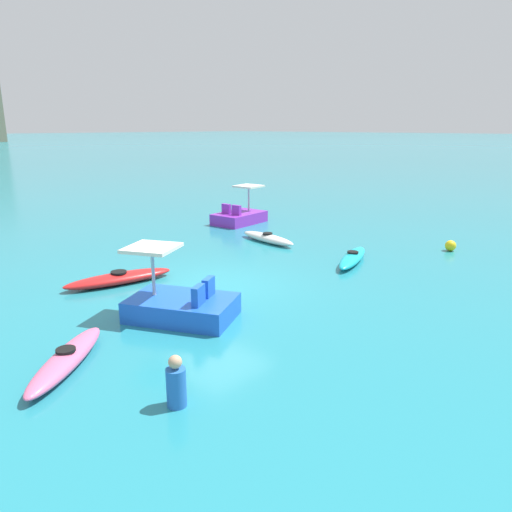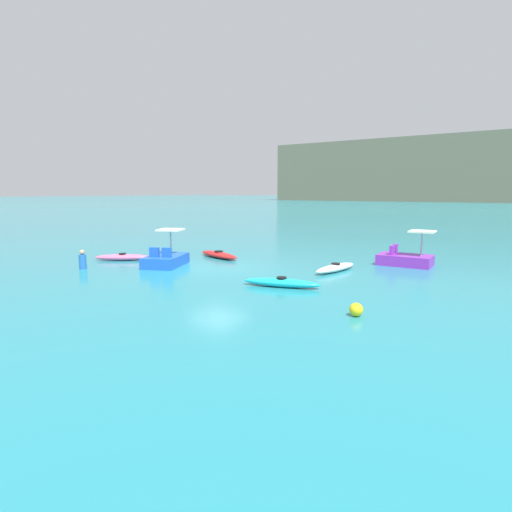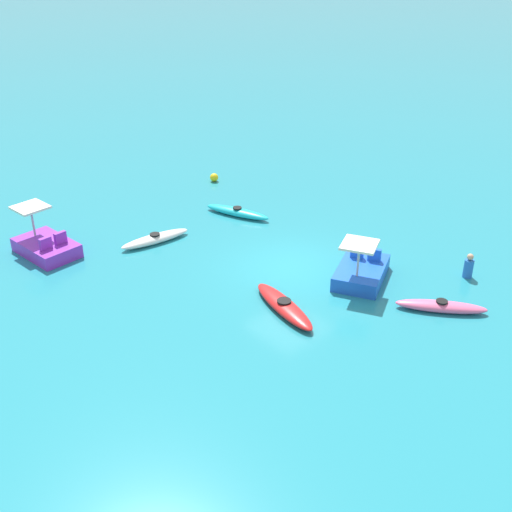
% 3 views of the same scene
% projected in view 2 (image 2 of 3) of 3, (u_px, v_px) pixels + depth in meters
% --- Properties ---
extents(ground_plane, '(600.00, 600.00, 0.00)m').
position_uv_depth(ground_plane, '(218.00, 267.00, 19.26)').
color(ground_plane, teal).
extents(headland_cliff, '(133.16, 54.54, 21.97)m').
position_uv_depth(headland_cliff, '(463.00, 171.00, 153.45)').
color(headland_cliff, '#6B6651').
rests_on(headland_cliff, ground_plane).
extents(kayak_white, '(0.91, 2.82, 0.37)m').
position_uv_depth(kayak_white, '(336.00, 268.00, 18.22)').
color(kayak_white, white).
rests_on(kayak_white, ground_plane).
extents(kayak_pink, '(2.54, 2.18, 0.37)m').
position_uv_depth(kayak_pink, '(123.00, 257.00, 21.16)').
color(kayak_pink, pink).
rests_on(kayak_pink, ground_plane).
extents(kayak_cyan, '(2.91, 1.50, 0.37)m').
position_uv_depth(kayak_cyan, '(282.00, 283.00, 15.27)').
color(kayak_cyan, '#19B7C6').
rests_on(kayak_cyan, ground_plane).
extents(kayak_red, '(3.16, 1.40, 0.37)m').
position_uv_depth(kayak_red, '(219.00, 255.00, 22.00)').
color(kayak_red, red).
rests_on(kayak_red, ground_plane).
extents(pedal_boat_purple, '(2.56, 1.72, 1.68)m').
position_uv_depth(pedal_boat_purple, '(405.00, 258.00, 19.74)').
color(pedal_boat_purple, purple).
rests_on(pedal_boat_purple, ground_plane).
extents(pedal_boat_blue, '(2.42, 2.82, 1.68)m').
position_uv_depth(pedal_boat_blue, '(166.00, 259.00, 19.61)').
color(pedal_boat_blue, blue).
rests_on(pedal_boat_blue, ground_plane).
extents(buoy_yellow, '(0.39, 0.39, 0.39)m').
position_uv_depth(buoy_yellow, '(356.00, 310.00, 11.66)').
color(buoy_yellow, yellow).
rests_on(buoy_yellow, ground_plane).
extents(person_near_shore, '(0.41, 0.41, 0.88)m').
position_uv_depth(person_near_shore, '(83.00, 260.00, 18.79)').
color(person_near_shore, blue).
rests_on(person_near_shore, ground_plane).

